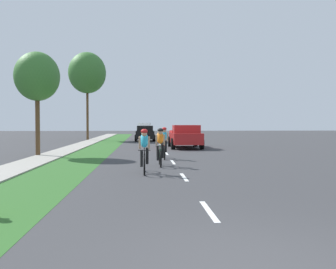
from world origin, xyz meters
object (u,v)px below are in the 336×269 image
Objects in this scene: street_tree_near at (37,77)px; sedan_black at (145,133)px; cyclist_trailing at (160,147)px; street_tree_far at (87,73)px; cyclist_lead at (144,151)px; suv_white at (144,129)px; cyclist_distant at (164,143)px; pickup_red at (185,136)px.

sedan_black is at bearing 70.23° from street_tree_near.
cyclist_trailing is 0.31× the size of street_tree_near.
street_tree_near is at bearing -89.72° from street_tree_far.
street_tree_near is at bearing 127.99° from cyclist_lead.
cyclist_lead is at bearing -52.01° from street_tree_near.
suv_white is at bearing 91.09° from cyclist_trailing.
street_tree_far is at bearing 161.41° from sedan_black.
suv_white reaches higher than cyclist_lead.
sedan_black is at bearing -89.75° from suv_white.
street_tree_far reaches higher than cyclist_distant.
cyclist_distant is (0.32, 3.02, 0.00)m from cyclist_trailing.
cyclist_trailing is 11.22m from pickup_red.
street_tree_far reaches higher than cyclist_lead.
cyclist_distant is at bearing -71.49° from street_tree_far.
cyclist_trailing is at bearing -101.65° from pickup_red.
cyclist_distant is 7.89m from street_tree_near.
suv_white is (-0.95, 30.32, 0.14)m from cyclist_distant.
cyclist_distant is (0.98, 5.24, 0.00)m from cyclist_lead.
street_tree_far is at bearing 90.28° from street_tree_near.
pickup_red is (1.95, 7.97, 0.02)m from cyclist_distant.
cyclist_trailing is 0.19× the size of street_tree_far.
pickup_red is (2.27, 10.99, 0.02)m from cyclist_trailing.
cyclist_lead is 2.31m from cyclist_trailing.
cyclist_distant is at bearing -87.20° from sedan_black.
suv_white is (0.02, 35.56, 0.14)m from cyclist_lead.
street_tree_far is at bearing 125.19° from pickup_red.
cyclist_trailing and cyclist_distant have the same top height.
cyclist_trailing is at bearing -88.45° from sedan_black.
sedan_black is 8.80m from street_tree_far.
sedan_black is 0.76× the size of street_tree_near.
cyclist_distant reaches higher than sedan_black.
suv_white is (-0.05, 11.88, 0.18)m from sedan_black.
cyclist_lead is 10.00m from street_tree_near.
pickup_red is at bearing -54.81° from street_tree_far.
cyclist_distant is at bearing -17.74° from street_tree_near.
cyclist_trailing is 3.03m from cyclist_distant.
cyclist_trailing is at bearing -96.03° from cyclist_distant.
street_tree_near is 0.62× the size of street_tree_far.
suv_white reaches higher than pickup_red.
cyclist_trailing is 0.37× the size of suv_white.
cyclist_lead is 0.31× the size of street_tree_near.
sedan_black is at bearing -18.59° from street_tree_far.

